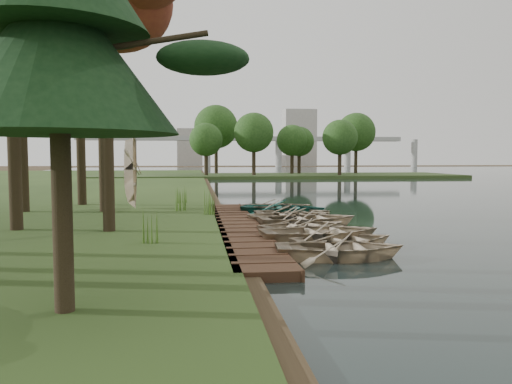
{
  "coord_description": "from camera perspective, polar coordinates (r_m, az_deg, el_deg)",
  "views": [
    {
      "loc": [
        -3.2,
        -18.75,
        2.83
      ],
      "look_at": [
        -0.77,
        1.37,
        1.42
      ],
      "focal_mm": 35.0,
      "sensor_mm": 36.0,
      "label": 1
    }
  ],
  "objects": [
    {
      "name": "rowboat_4",
      "position": [
        19.91,
        5.98,
        -2.87
      ],
      "size": [
        4.21,
        3.18,
        0.82
      ],
      "primitive_type": "imported",
      "rotation": [
        0.0,
        0.0,
        1.66
      ],
      "color": "tan",
      "rests_on": "water"
    },
    {
      "name": "rowboat_3",
      "position": [
        18.24,
        5.54,
        -3.69
      ],
      "size": [
        3.97,
        3.37,
        0.7
      ],
      "primitive_type": "imported",
      "rotation": [
        0.0,
        0.0,
        1.89
      ],
      "color": "tan",
      "rests_on": "water"
    },
    {
      "name": "rowboat_6",
      "position": [
        22.48,
        4.24,
        -2.2
      ],
      "size": [
        3.52,
        2.54,
        0.72
      ],
      "primitive_type": "imported",
      "rotation": [
        0.0,
        0.0,
        1.59
      ],
      "color": "tan",
      "rests_on": "water"
    },
    {
      "name": "ground",
      "position": [
        19.23,
        2.77,
        -4.48
      ],
      "size": [
        300.0,
        300.0,
        0.0
      ],
      "primitive_type": "plane",
      "color": "#3D2F1D"
    },
    {
      "name": "reeds_3",
      "position": [
        27.89,
        -8.47,
        -0.33
      ],
      "size": [
        0.6,
        0.6,
        0.9
      ],
      "primitive_type": "cone",
      "color": "#3F661E",
      "rests_on": "bank"
    },
    {
      "name": "boardwalk",
      "position": [
        19.01,
        -2.0,
        -4.12
      ],
      "size": [
        1.6,
        16.0,
        0.3
      ],
      "primitive_type": "cube",
      "color": "#392316",
      "rests_on": "ground"
    },
    {
      "name": "rowboat_7",
      "position": [
        23.78,
        3.11,
        -1.73
      ],
      "size": [
        4.72,
        4.04,
        0.83
      ],
      "primitive_type": "imported",
      "rotation": [
        0.0,
        0.0,
        1.22
      ],
      "color": "#297263",
      "rests_on": "water"
    },
    {
      "name": "far_trees",
      "position": [
        69.29,
        -0.38,
        6.97
      ],
      "size": [
        45.6,
        5.6,
        8.8
      ],
      "color": "black",
      "rests_on": "peninsula"
    },
    {
      "name": "reeds_2",
      "position": [
        23.92,
        -8.55,
        -0.84
      ],
      "size": [
        0.6,
        0.6,
        1.07
      ],
      "primitive_type": "cone",
      "color": "#3F661E",
      "rests_on": "bank"
    },
    {
      "name": "rowboat_2",
      "position": [
        16.43,
        7.45,
        -4.33
      ],
      "size": [
        4.25,
        3.22,
        0.83
      ],
      "primitive_type": "imported",
      "rotation": [
        0.0,
        0.0,
        1.67
      ],
      "color": "tan",
      "rests_on": "water"
    },
    {
      "name": "rowboat_1",
      "position": [
        15.48,
        10.04,
        -5.15
      ],
      "size": [
        3.7,
        2.98,
        0.68
      ],
      "primitive_type": "imported",
      "rotation": [
        0.0,
        0.0,
        1.78
      ],
      "color": "tan",
      "rests_on": "water"
    },
    {
      "name": "rowboat_5",
      "position": [
        21.16,
        4.08,
        -2.53
      ],
      "size": [
        4.14,
        3.33,
        0.76
      ],
      "primitive_type": "imported",
      "rotation": [
        0.0,
        0.0,
        1.78
      ],
      "color": "tan",
      "rests_on": "water"
    },
    {
      "name": "building_a",
      "position": [
        162.3,
        4.93,
        6.16
      ],
      "size": [
        10.0,
        8.0,
        18.0
      ],
      "primitive_type": "cube",
      "color": "#A5A5A0",
      "rests_on": "ground"
    },
    {
      "name": "pine_tree",
      "position": [
        8.99,
        -21.83,
        19.31
      ],
      "size": [
        3.8,
        3.8,
        8.01
      ],
      "color": "black",
      "rests_on": "bank"
    },
    {
      "name": "building_b",
      "position": [
        163.79,
        -7.57,
        5.07
      ],
      "size": [
        8.0,
        8.0,
        12.0
      ],
      "primitive_type": "cube",
      "color": "#A5A5A0",
      "rests_on": "ground"
    },
    {
      "name": "rowboat_8",
      "position": [
        25.15,
        2.3,
        -1.51
      ],
      "size": [
        3.62,
        2.61,
        0.74
      ],
      "primitive_type": "imported",
      "rotation": [
        0.0,
        0.0,
        1.58
      ],
      "color": "tan",
      "rests_on": "water"
    },
    {
      "name": "peninsula",
      "position": [
        69.7,
        2.35,
        1.85
      ],
      "size": [
        50.0,
        14.0,
        0.45
      ],
      "primitive_type": "cube",
      "color": "#30441E",
      "rests_on": "ground"
    },
    {
      "name": "stored_rowboat",
      "position": [
        25.39,
        -13.81,
        -1.03
      ],
      "size": [
        3.47,
        2.49,
        0.72
      ],
      "primitive_type": "imported",
      "rotation": [
        3.14,
        0.0,
        1.57
      ],
      "color": "tan",
      "rests_on": "bank"
    },
    {
      "name": "rowboat_0",
      "position": [
        13.91,
        9.58,
        -6.06
      ],
      "size": [
        3.75,
        2.82,
        0.74
      ],
      "primitive_type": "imported",
      "rotation": [
        0.0,
        0.0,
        1.49
      ],
      "color": "tan",
      "rests_on": "water"
    },
    {
      "name": "reeds_1",
      "position": [
        22.21,
        -5.32,
        -1.22
      ],
      "size": [
        0.6,
        0.6,
        1.04
      ],
      "primitive_type": "cone",
      "color": "#3F661E",
      "rests_on": "bank"
    },
    {
      "name": "tree_4",
      "position": [
        25.1,
        -17.36,
        17.73
      ],
      "size": [
        4.66,
        4.66,
        10.62
      ],
      "color": "black",
      "rests_on": "bank"
    },
    {
      "name": "reeds_0",
      "position": [
        15.11,
        -11.97,
        -3.8
      ],
      "size": [
        0.6,
        0.6,
        1.02
      ],
      "primitive_type": "cone",
      "color": "#3F661E",
      "rests_on": "bank"
    },
    {
      "name": "bridge",
      "position": [
        139.68,
        -0.53,
        5.74
      ],
      "size": [
        95.9,
        4.0,
        8.6
      ],
      "color": "#A5A5A0",
      "rests_on": "ground"
    }
  ]
}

